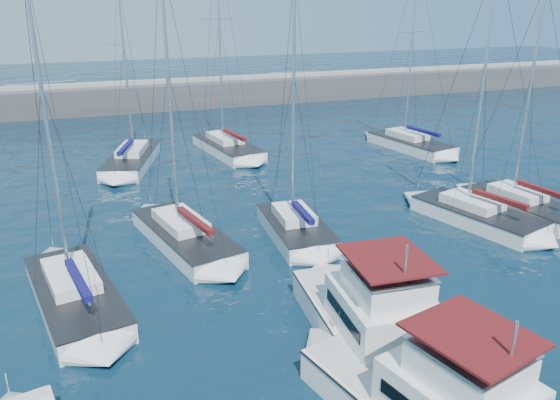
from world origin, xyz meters
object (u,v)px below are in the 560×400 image
object	(u,v)px
motor_yacht_stbd_inner	(374,321)
sailboat_back_c	(410,143)
sailboat_mid_e	(521,205)
sailboat_back_a	(132,159)
sailboat_mid_b	(185,236)
sailboat_mid_d	(477,215)
sailboat_back_b	(227,147)
sailboat_mid_a	(75,294)
sailboat_mid_c	(296,228)

from	to	relation	value
motor_yacht_stbd_inner	sailboat_back_c	world-z (taller)	sailboat_back_c
motor_yacht_stbd_inner	sailboat_mid_e	xyz separation A→B (m)	(15.81, 9.45, -0.61)
sailboat_mid_e	sailboat_back_a	bearing A→B (deg)	130.47
sailboat_mid_b	sailboat_mid_e	xyz separation A→B (m)	(21.04, -2.47, -0.00)
sailboat_mid_d	sailboat_back_a	size ratio (longest dim) A/B	1.02
sailboat_back_a	sailboat_back_c	world-z (taller)	sailboat_back_c
sailboat_back_b	sailboat_back_a	bearing A→B (deg)	177.84
sailboat_back_c	motor_yacht_stbd_inner	bearing A→B (deg)	-136.67
sailboat_mid_a	sailboat_mid_b	world-z (taller)	sailboat_mid_a
sailboat_mid_a	sailboat_back_b	world-z (taller)	sailboat_back_b
sailboat_mid_e	sailboat_back_c	size ratio (longest dim) A/B	0.87
sailboat_mid_a	sailboat_mid_c	world-z (taller)	sailboat_mid_a
sailboat_mid_c	sailboat_mid_d	xyz separation A→B (m)	(11.14, -1.78, -0.01)
sailboat_back_b	sailboat_mid_a	bearing A→B (deg)	-129.44
sailboat_back_a	sailboat_back_c	xyz separation A→B (m)	(24.30, -3.18, 0.02)
sailboat_mid_c	sailboat_back_c	xyz separation A→B (m)	(16.76, 14.57, -0.01)
sailboat_mid_a	sailboat_back_b	bearing A→B (deg)	48.81
sailboat_mid_b	sailboat_mid_e	world-z (taller)	sailboat_mid_b
sailboat_mid_a	sailboat_mid_d	world-z (taller)	sailboat_mid_a
sailboat_mid_b	sailboat_mid_a	bearing A→B (deg)	-154.12
motor_yacht_stbd_inner	sailboat_mid_c	bearing A→B (deg)	89.05
sailboat_mid_a	sailboat_mid_d	xyz separation A→B (m)	(23.10, 1.87, 0.00)
sailboat_mid_a	sailboat_mid_e	bearing A→B (deg)	-6.83
motor_yacht_stbd_inner	sailboat_back_a	distance (m)	29.34
sailboat_mid_b	sailboat_back_b	distance (m)	19.13
motor_yacht_stbd_inner	sailboat_mid_d	xyz separation A→B (m)	(12.09, 9.05, -0.60)
sailboat_back_c	sailboat_mid_b	bearing A→B (deg)	-161.35
sailboat_mid_d	sailboat_back_c	world-z (taller)	sailboat_back_c
sailboat_mid_d	sailboat_mid_c	bearing A→B (deg)	154.53
sailboat_mid_e	sailboat_mid_a	bearing A→B (deg)	175.80
sailboat_mid_d	sailboat_back_c	distance (m)	17.29
sailboat_mid_c	motor_yacht_stbd_inner	bearing A→B (deg)	-91.97
sailboat_mid_e	sailboat_back_b	size ratio (longest dim) A/B	0.78
sailboat_back_a	sailboat_mid_a	bearing A→B (deg)	-83.88
sailboat_mid_c	sailboat_back_b	world-z (taller)	sailboat_back_b
sailboat_mid_a	sailboat_back_a	size ratio (longest dim) A/B	1.02
motor_yacht_stbd_inner	sailboat_mid_c	xyz separation A→B (m)	(0.95, 10.83, -0.59)
motor_yacht_stbd_inner	sailboat_mid_c	distance (m)	10.89
sailboat_mid_d	sailboat_mid_e	distance (m)	3.74
sailboat_mid_d	sailboat_back_c	size ratio (longest dim) A/B	0.95
sailboat_back_b	sailboat_mid_e	bearing A→B (deg)	-65.18
sailboat_back_a	sailboat_back_c	size ratio (longest dim) A/B	0.93
sailboat_mid_b	sailboat_back_c	xyz separation A→B (m)	(22.94, 13.48, 0.01)
sailboat_mid_c	sailboat_mid_e	bearing A→B (deg)	-2.28
sailboat_back_a	sailboat_mid_c	bearing A→B (deg)	-49.21
sailboat_mid_b	sailboat_mid_d	xyz separation A→B (m)	(17.32, -2.86, 0.01)
sailboat_back_b	sailboat_back_c	size ratio (longest dim) A/B	1.11
motor_yacht_stbd_inner	sailboat_back_c	distance (m)	30.97
sailboat_mid_a	sailboat_back_b	distance (m)	25.90
motor_yacht_stbd_inner	sailboat_back_b	bearing A→B (deg)	90.65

